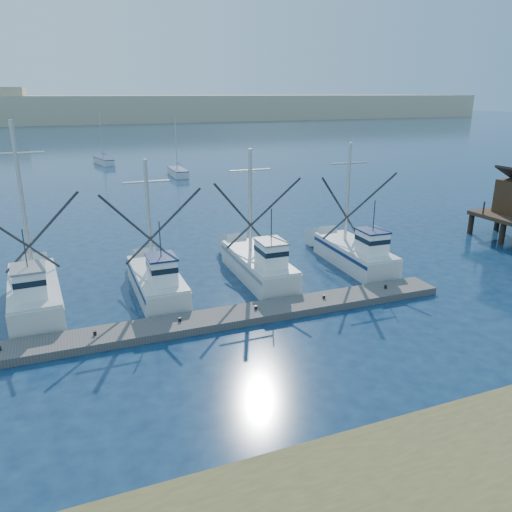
% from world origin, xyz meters
% --- Properties ---
extents(ground, '(500.00, 500.00, 0.00)m').
position_xyz_m(ground, '(0.00, 0.00, 0.00)').
color(ground, '#0D203D').
rests_on(ground, ground).
extents(floating_dock, '(29.62, 2.33, 0.39)m').
position_xyz_m(floating_dock, '(-7.90, 6.69, 0.20)').
color(floating_dock, '#55504C').
rests_on(floating_dock, ground).
extents(dune_ridge, '(360.00, 60.00, 10.00)m').
position_xyz_m(dune_ridge, '(0.00, 210.00, 5.00)').
color(dune_ridge, tan).
rests_on(dune_ridge, ground).
extents(trawler_fleet, '(29.18, 8.02, 9.81)m').
position_xyz_m(trawler_fleet, '(-8.27, 11.52, 0.93)').
color(trawler_fleet, silver).
rests_on(trawler_fleet, ground).
extents(sailboat_near, '(1.89, 6.03, 8.10)m').
position_xyz_m(sailboat_near, '(3.23, 53.69, 0.49)').
color(sailboat_near, silver).
rests_on(sailboat_near, ground).
extents(sailboat_far, '(2.82, 6.46, 8.10)m').
position_xyz_m(sailboat_far, '(-5.17, 69.88, 0.50)').
color(sailboat_far, silver).
rests_on(sailboat_far, ground).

